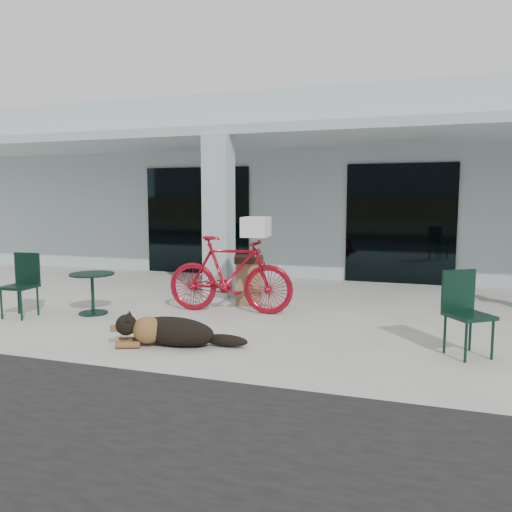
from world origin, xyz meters
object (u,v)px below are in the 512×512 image
(bicycle, at_px, (230,275))
(cafe_table_near, at_px, (93,294))
(dog, at_px, (173,329))
(cafe_chair_far_a, at_px, (469,315))
(cafe_chair_near, at_px, (19,286))
(trash_receptacle, at_px, (249,280))

(bicycle, xyz_separation_m, cafe_table_near, (-2.14, -0.81, -0.30))
(bicycle, relative_size, dog, 1.63)
(cafe_chair_far_a, bearing_deg, cafe_table_near, 140.12)
(dog, height_order, cafe_chair_near, cafe_chair_near)
(dog, xyz_separation_m, cafe_table_near, (-2.13, 1.23, 0.12))
(bicycle, xyz_separation_m, cafe_chair_far_a, (3.61, -1.31, -0.13))
(cafe_table_near, relative_size, trash_receptacle, 0.83)
(trash_receptacle, bearing_deg, cafe_chair_near, -146.15)
(trash_receptacle, bearing_deg, dog, -91.76)
(cafe_chair_far_a, distance_m, trash_receptacle, 4.10)
(dog, relative_size, cafe_table_near, 1.80)
(cafe_table_near, xyz_separation_m, trash_receptacle, (2.21, 1.57, 0.10))
(bicycle, xyz_separation_m, cafe_chair_near, (-3.12, -1.38, -0.13))
(cafe_chair_far_a, bearing_deg, cafe_chair_near, 145.66)
(bicycle, relative_size, trash_receptacle, 2.44)
(cafe_chair_near, height_order, trash_receptacle, cafe_chair_near)
(cafe_table_near, bearing_deg, cafe_chair_near, -149.93)
(trash_receptacle, bearing_deg, cafe_chair_far_a, -30.37)
(bicycle, distance_m, dog, 2.08)
(cafe_chair_far_a, height_order, trash_receptacle, cafe_chair_far_a)
(cafe_table_near, xyz_separation_m, cafe_chair_far_a, (5.75, -0.50, 0.18))
(cafe_table_near, relative_size, cafe_chair_far_a, 0.70)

